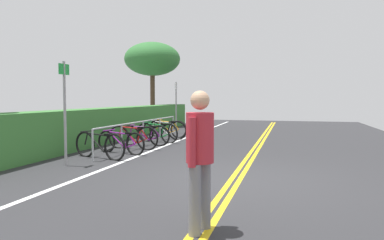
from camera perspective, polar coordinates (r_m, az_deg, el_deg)
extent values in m
cube|color=#2B2B2D|center=(7.00, 7.00, -9.52)|extent=(36.83, 10.59, 0.05)
cube|color=gold|center=(6.98, 7.66, -9.33)|extent=(33.15, 0.10, 0.00)
cube|color=gold|center=(7.00, 6.34, -9.28)|extent=(33.15, 0.10, 0.00)
cube|color=white|center=(7.94, -14.58, -7.84)|extent=(33.15, 0.12, 0.00)
cylinder|color=#9EA0A5|center=(9.08, -15.54, -3.93)|extent=(0.05, 0.05, 0.79)
cylinder|color=#9EA0A5|center=(10.44, -11.14, -2.91)|extent=(0.05, 0.05, 0.79)
cylinder|color=#9EA0A5|center=(11.86, -7.77, -2.11)|extent=(0.05, 0.05, 0.79)
cylinder|color=#9EA0A5|center=(13.31, -5.13, -1.49)|extent=(0.05, 0.05, 0.79)
cylinder|color=#9EA0A5|center=(14.78, -3.02, -0.98)|extent=(0.05, 0.05, 0.79)
cylinder|color=#9EA0A5|center=(11.83, -7.79, -0.21)|extent=(6.26, 0.04, 0.04)
torus|color=black|center=(9.89, -16.67, -3.75)|extent=(0.26, 0.69, 0.71)
torus|color=black|center=(9.12, -12.23, -4.29)|extent=(0.26, 0.69, 0.71)
cylinder|color=black|center=(9.58, -15.10, -3.46)|extent=(0.21, 0.59, 0.48)
cylinder|color=black|center=(9.51, -14.83, -2.23)|extent=(0.25, 0.71, 0.07)
cylinder|color=black|center=(9.32, -13.57, -3.73)|extent=(0.08, 0.18, 0.43)
cylinder|color=black|center=(9.26, -13.05, -4.64)|extent=(0.15, 0.38, 0.18)
cylinder|color=black|center=(9.18, -12.76, -3.37)|extent=(0.11, 0.26, 0.30)
cylinder|color=black|center=(9.83, -16.48, -2.88)|extent=(0.08, 0.15, 0.32)
cube|color=black|center=(9.25, -13.29, -2.28)|extent=(0.13, 0.21, 0.05)
cylinder|color=black|center=(9.77, -16.29, -1.71)|extent=(0.45, 0.16, 0.03)
torus|color=black|center=(10.59, -13.45, -3.36)|extent=(0.24, 0.65, 0.66)
torus|color=black|center=(9.85, -9.03, -3.82)|extent=(0.24, 0.65, 0.66)
cylinder|color=purple|center=(10.30, -11.87, -3.11)|extent=(0.21, 0.60, 0.45)
cylinder|color=purple|center=(10.23, -11.60, -2.05)|extent=(0.25, 0.72, 0.07)
cylinder|color=purple|center=(10.05, -10.36, -3.34)|extent=(0.09, 0.18, 0.40)
cylinder|color=purple|center=(9.98, -9.84, -4.12)|extent=(0.15, 0.38, 0.17)
cylinder|color=purple|center=(9.91, -9.55, -3.03)|extent=(0.11, 0.26, 0.28)
cylinder|color=purple|center=(10.53, -13.25, -2.61)|extent=(0.08, 0.15, 0.30)
cube|color=black|center=(9.98, -10.07, -2.08)|extent=(0.13, 0.21, 0.05)
cylinder|color=purple|center=(10.48, -13.06, -1.58)|extent=(0.45, 0.16, 0.03)
torus|color=black|center=(11.29, -11.58, -2.70)|extent=(0.13, 0.74, 0.74)
torus|color=black|center=(10.80, -7.16, -2.94)|extent=(0.13, 0.74, 0.74)
cylinder|color=red|center=(11.09, -9.97, -2.35)|extent=(0.09, 0.57, 0.51)
cylinder|color=red|center=(11.04, -9.70, -1.22)|extent=(0.10, 0.67, 0.07)
cylinder|color=red|center=(10.93, -8.46, -2.52)|extent=(0.05, 0.17, 0.45)
cylinder|color=red|center=(10.89, -7.96, -3.30)|extent=(0.07, 0.36, 0.19)
cylinder|color=red|center=(10.84, -7.67, -2.15)|extent=(0.06, 0.25, 0.31)
cylinder|color=red|center=(11.25, -11.38, -1.89)|extent=(0.05, 0.14, 0.34)
cube|color=black|center=(10.87, -8.18, -1.21)|extent=(0.10, 0.21, 0.05)
cylinder|color=red|center=(11.21, -11.18, -0.82)|extent=(0.46, 0.07, 0.03)
torus|color=black|center=(11.95, -9.93, -2.45)|extent=(0.14, 0.70, 0.69)
torus|color=black|center=(11.67, -5.20, -2.56)|extent=(0.14, 0.70, 0.69)
cylinder|color=purple|center=(11.83, -8.18, -2.11)|extent=(0.10, 0.58, 0.48)
cylinder|color=purple|center=(11.79, -7.89, -1.11)|extent=(0.11, 0.69, 0.07)
cylinder|color=purple|center=(11.73, -6.57, -2.22)|extent=(0.05, 0.17, 0.43)
cylinder|color=purple|center=(11.72, -6.04, -2.89)|extent=(0.08, 0.37, 0.18)
cylinder|color=purple|center=(11.68, -5.73, -1.89)|extent=(0.06, 0.25, 0.29)
cylinder|color=purple|center=(11.92, -9.70, -1.73)|extent=(0.05, 0.14, 0.31)
cube|color=black|center=(11.70, -6.27, -1.07)|extent=(0.10, 0.21, 0.05)
cylinder|color=purple|center=(11.89, -9.48, -0.77)|extent=(0.46, 0.08, 0.03)
torus|color=black|center=(12.93, -7.43, -1.94)|extent=(0.25, 0.70, 0.71)
torus|color=black|center=(12.32, -3.66, -2.19)|extent=(0.25, 0.70, 0.71)
cylinder|color=#198C38|center=(12.69, -6.06, -1.66)|extent=(0.19, 0.58, 0.49)
cylinder|color=#198C38|center=(12.63, -5.82, -0.71)|extent=(0.23, 0.69, 0.07)
cylinder|color=#198C38|center=(12.48, -4.77, -1.81)|extent=(0.08, 0.17, 0.44)
cylinder|color=#198C38|center=(12.43, -4.34, -2.48)|extent=(0.14, 0.37, 0.18)
cylinder|color=#198C38|center=(12.37, -4.09, -1.51)|extent=(0.10, 0.26, 0.30)
cylinder|color=#198C38|center=(12.89, -7.26, -1.26)|extent=(0.07, 0.14, 0.32)
cube|color=black|center=(12.42, -4.53, -0.71)|extent=(0.13, 0.21, 0.05)
cylinder|color=#198C38|center=(12.84, -7.08, -0.35)|extent=(0.45, 0.15, 0.03)
torus|color=black|center=(13.71, -6.43, -1.58)|extent=(0.06, 0.73, 0.73)
torus|color=black|center=(13.37, -2.36, -1.69)|extent=(0.06, 0.73, 0.73)
cylinder|color=white|center=(13.57, -4.93, -1.27)|extent=(0.04, 0.58, 0.50)
cylinder|color=white|center=(13.53, -4.67, -0.34)|extent=(0.04, 0.70, 0.07)
cylinder|color=white|center=(13.46, -3.54, -1.37)|extent=(0.04, 0.17, 0.45)
cylinder|color=white|center=(13.44, -3.09, -2.00)|extent=(0.04, 0.37, 0.19)
cylinder|color=white|center=(13.40, -2.82, -1.07)|extent=(0.04, 0.25, 0.31)
cylinder|color=white|center=(13.68, -6.24, -0.92)|extent=(0.04, 0.14, 0.33)
cube|color=black|center=(13.42, -3.28, -0.32)|extent=(0.08, 0.20, 0.05)
cylinder|color=white|center=(13.65, -6.04, -0.04)|extent=(0.46, 0.03, 0.03)
torus|color=black|center=(14.53, -5.65, -1.35)|extent=(0.18, 0.70, 0.70)
torus|color=black|center=(14.04, -2.16, -1.51)|extent=(0.18, 0.70, 0.70)
cylinder|color=orange|center=(14.33, -4.37, -1.09)|extent=(0.13, 0.57, 0.48)
cylinder|color=orange|center=(14.29, -4.15, -0.26)|extent=(0.15, 0.67, 0.07)
cylinder|color=orange|center=(14.17, -3.18, -1.20)|extent=(0.06, 0.17, 0.43)
cylinder|color=orange|center=(14.13, -2.78, -1.77)|extent=(0.10, 0.36, 0.18)
cylinder|color=orange|center=(14.08, -2.55, -0.93)|extent=(0.08, 0.25, 0.30)
cylinder|color=orange|center=(14.49, -5.48, -0.76)|extent=(0.06, 0.14, 0.32)
cube|color=black|center=(14.12, -2.95, -0.24)|extent=(0.11, 0.21, 0.05)
cylinder|color=orange|center=(14.45, -5.32, 0.04)|extent=(0.46, 0.11, 0.03)
cylinder|color=slate|center=(4.34, 2.06, -11.77)|extent=(0.14, 0.14, 0.81)
cylinder|color=slate|center=(4.11, 0.40, -12.66)|extent=(0.14, 0.14, 0.81)
cylinder|color=#B22633|center=(4.09, 1.27, -2.82)|extent=(0.32, 0.32, 0.57)
sphere|color=tan|center=(4.06, 1.28, 3.17)|extent=(0.22, 0.22, 0.22)
cylinder|color=#B22633|center=(4.27, 2.46, -2.98)|extent=(0.09, 0.09, 0.55)
cylinder|color=#B22633|center=(3.91, -0.03, -3.57)|extent=(0.09, 0.09, 0.55)
cylinder|color=gray|center=(8.60, -19.59, 0.91)|extent=(0.06, 0.06, 2.38)
cube|color=#198C33|center=(8.62, -19.72, 7.62)|extent=(0.36, 0.03, 0.24)
cylinder|color=gray|center=(15.66, -2.55, 1.95)|extent=(0.06, 0.06, 2.25)
cube|color=white|center=(15.66, -2.56, 5.40)|extent=(0.36, 0.06, 0.24)
cube|color=#387533|center=(13.91, -11.79, -0.49)|extent=(15.26, 0.88, 1.20)
cylinder|color=#473323|center=(20.12, -6.29, 3.18)|extent=(0.26, 0.26, 2.89)
ellipsoid|color=#2D6B30|center=(20.24, -6.34, 9.62)|extent=(3.08, 3.08, 1.84)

